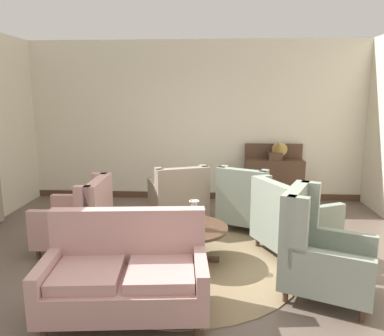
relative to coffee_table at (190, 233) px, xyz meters
The scene contains 14 objects.
ground 0.50m from the coffee_table, 100.84° to the right, with size 8.98×8.98×0.00m, color brown.
wall_back 3.09m from the coffee_table, 91.27° to the left, with size 6.56×0.08×3.01m, color beige.
baseboard_back 2.84m from the coffee_table, 91.30° to the left, with size 6.40×0.03×0.12m, color #4C3323.
area_rug 0.37m from the coffee_table, 152.20° to the right, with size 2.77×2.77×0.01m, color #847051.
coffee_table is the anchor object (origin of this frame).
porcelain_vase 0.24m from the coffee_table, 44.07° to the right, with size 0.15×0.15×0.35m.
settee 1.28m from the coffee_table, 114.07° to the right, with size 1.55×0.92×0.95m.
armchair_back_corner 1.53m from the coffee_table, 27.97° to the right, with size 1.09×1.02×1.11m.
armchair_near_sideboard 1.40m from the coffee_table, 101.27° to the left, with size 1.05×1.06×0.95m.
armchair_near_window 1.50m from the coffee_table, 169.44° to the left, with size 0.87×0.84×0.96m.
armchair_foreground_right 1.44m from the coffee_table, 56.94° to the left, with size 1.03×1.11×0.97m.
armchair_beside_settee 1.33m from the coffee_table, 15.69° to the left, with size 1.15×1.07×0.97m.
sideboard 2.93m from the coffee_table, 61.60° to the left, with size 1.07×0.35×1.11m.
gramophone 2.96m from the coffee_table, 60.05° to the left, with size 0.36×0.43×0.46m.
Camera 1 is at (0.34, -4.00, 2.05)m, focal length 35.23 mm.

